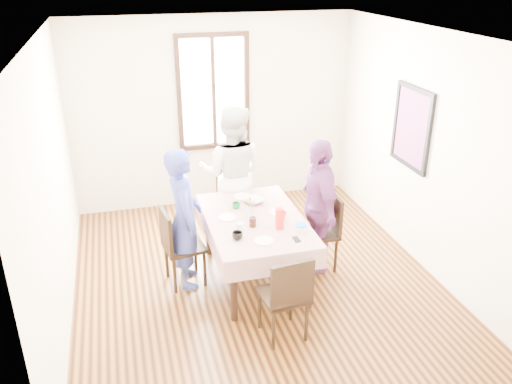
# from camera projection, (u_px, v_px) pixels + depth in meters

# --- Properties ---
(ground) EXTENTS (4.50, 4.50, 0.00)m
(ground) POSITION_uv_depth(u_px,v_px,m) (255.00, 278.00, 6.00)
(ground) COLOR black
(ground) RESTS_ON ground
(back_wall) EXTENTS (4.00, 0.00, 4.00)m
(back_wall) POSITION_uv_depth(u_px,v_px,m) (214.00, 113.00, 7.43)
(back_wall) COLOR beige
(back_wall) RESTS_ON ground
(right_wall) EXTENTS (0.00, 4.50, 4.50)m
(right_wall) POSITION_uv_depth(u_px,v_px,m) (425.00, 152.00, 5.93)
(right_wall) COLOR beige
(right_wall) RESTS_ON ground
(window_frame) EXTENTS (1.02, 0.06, 1.62)m
(window_frame) POSITION_uv_depth(u_px,v_px,m) (213.00, 92.00, 7.29)
(window_frame) COLOR black
(window_frame) RESTS_ON back_wall
(window_pane) EXTENTS (0.90, 0.02, 1.50)m
(window_pane) POSITION_uv_depth(u_px,v_px,m) (213.00, 92.00, 7.30)
(window_pane) COLOR white
(window_pane) RESTS_ON back_wall
(art_poster) EXTENTS (0.04, 0.76, 0.96)m
(art_poster) POSITION_uv_depth(u_px,v_px,m) (412.00, 127.00, 6.11)
(art_poster) COLOR red
(art_poster) RESTS_ON right_wall
(dining_table) EXTENTS (0.92, 1.48, 0.75)m
(dining_table) POSITION_uv_depth(u_px,v_px,m) (255.00, 249.00, 5.86)
(dining_table) COLOR black
(dining_table) RESTS_ON ground
(tablecloth) EXTENTS (1.04, 1.60, 0.01)m
(tablecloth) POSITION_uv_depth(u_px,v_px,m) (255.00, 219.00, 5.70)
(tablecloth) COLOR #55090E
(tablecloth) RESTS_ON dining_table
(chair_left) EXTENTS (0.48, 0.48, 0.91)m
(chair_left) POSITION_uv_depth(u_px,v_px,m) (184.00, 246.00, 5.76)
(chair_left) COLOR black
(chair_left) RESTS_ON ground
(chair_right) EXTENTS (0.43, 0.43, 0.91)m
(chair_right) POSITION_uv_depth(u_px,v_px,m) (318.00, 232.00, 6.05)
(chair_right) COLOR black
(chair_right) RESTS_ON ground
(chair_far) EXTENTS (0.47, 0.47, 0.91)m
(chair_far) POSITION_uv_depth(u_px,v_px,m) (234.00, 205.00, 6.72)
(chair_far) COLOR black
(chair_far) RESTS_ON ground
(chair_near) EXTENTS (0.46, 0.46, 0.91)m
(chair_near) POSITION_uv_depth(u_px,v_px,m) (283.00, 295.00, 4.93)
(chair_near) COLOR black
(chair_near) RESTS_ON ground
(person_left) EXTENTS (0.38, 0.58, 1.59)m
(person_left) POSITION_uv_depth(u_px,v_px,m) (184.00, 218.00, 5.63)
(person_left) COLOR #323D90
(person_left) RESTS_ON ground
(person_far) EXTENTS (1.05, 0.95, 1.77)m
(person_far) POSITION_uv_depth(u_px,v_px,m) (234.00, 175.00, 6.53)
(person_far) COLOR silver
(person_far) RESTS_ON ground
(person_right) EXTENTS (0.45, 0.95, 1.59)m
(person_right) POSITION_uv_depth(u_px,v_px,m) (318.00, 206.00, 5.91)
(person_right) COLOR #70356F
(person_right) RESTS_ON ground
(mug_black) EXTENTS (0.14, 0.14, 0.08)m
(mug_black) POSITION_uv_depth(u_px,v_px,m) (237.00, 236.00, 5.26)
(mug_black) COLOR black
(mug_black) RESTS_ON tablecloth
(mug_flag) EXTENTS (0.11, 0.11, 0.08)m
(mug_flag) POSITION_uv_depth(u_px,v_px,m) (282.00, 215.00, 5.68)
(mug_flag) COLOR red
(mug_flag) RESTS_ON tablecloth
(mug_green) EXTENTS (0.11, 0.11, 0.07)m
(mug_green) POSITION_uv_depth(u_px,v_px,m) (236.00, 205.00, 5.92)
(mug_green) COLOR #0C7226
(mug_green) RESTS_ON tablecloth
(serving_bowl) EXTENTS (0.29, 0.29, 0.06)m
(serving_bowl) POSITION_uv_depth(u_px,v_px,m) (254.00, 201.00, 6.05)
(serving_bowl) COLOR white
(serving_bowl) RESTS_ON tablecloth
(juice_carton) EXTENTS (0.07, 0.07, 0.23)m
(juice_carton) POSITION_uv_depth(u_px,v_px,m) (280.00, 219.00, 5.44)
(juice_carton) COLOR red
(juice_carton) RESTS_ON tablecloth
(butter_tub) EXTENTS (0.13, 0.13, 0.06)m
(butter_tub) POSITION_uv_depth(u_px,v_px,m) (301.00, 228.00, 5.42)
(butter_tub) COLOR white
(butter_tub) RESTS_ON tablecloth
(jam_jar) EXTENTS (0.07, 0.07, 0.10)m
(jam_jar) POSITION_uv_depth(u_px,v_px,m) (253.00, 222.00, 5.51)
(jam_jar) COLOR black
(jam_jar) RESTS_ON tablecloth
(drinking_glass) EXTENTS (0.07, 0.07, 0.10)m
(drinking_glass) POSITION_uv_depth(u_px,v_px,m) (240.00, 228.00, 5.39)
(drinking_glass) COLOR silver
(drinking_glass) RESTS_ON tablecloth
(smartphone) EXTENTS (0.06, 0.12, 0.01)m
(smartphone) POSITION_uv_depth(u_px,v_px,m) (296.00, 239.00, 5.27)
(smartphone) COLOR black
(smartphone) RESTS_ON tablecloth
(flower_vase) EXTENTS (0.06, 0.06, 0.12)m
(flower_vase) POSITION_uv_depth(u_px,v_px,m) (250.00, 212.00, 5.70)
(flower_vase) COLOR silver
(flower_vase) RESTS_ON tablecloth
(plate_left) EXTENTS (0.20, 0.20, 0.01)m
(plate_left) POSITION_uv_depth(u_px,v_px,m) (228.00, 217.00, 5.71)
(plate_left) COLOR white
(plate_left) RESTS_ON tablecloth
(plate_right) EXTENTS (0.20, 0.20, 0.01)m
(plate_right) POSITION_uv_depth(u_px,v_px,m) (278.00, 212.00, 5.83)
(plate_right) COLOR white
(plate_right) RESTS_ON tablecloth
(plate_far) EXTENTS (0.20, 0.20, 0.01)m
(plate_far) POSITION_uv_depth(u_px,v_px,m) (242.00, 196.00, 6.22)
(plate_far) COLOR white
(plate_far) RESTS_ON tablecloth
(plate_near) EXTENTS (0.20, 0.20, 0.01)m
(plate_near) POSITION_uv_depth(u_px,v_px,m) (264.00, 241.00, 5.24)
(plate_near) COLOR white
(plate_near) RESTS_ON tablecloth
(butter_lid) EXTENTS (0.12, 0.12, 0.01)m
(butter_lid) POSITION_uv_depth(u_px,v_px,m) (301.00, 225.00, 5.41)
(butter_lid) COLOR blue
(butter_lid) RESTS_ON butter_tub
(flower_bunch) EXTENTS (0.09, 0.09, 0.10)m
(flower_bunch) POSITION_uv_depth(u_px,v_px,m) (250.00, 203.00, 5.66)
(flower_bunch) COLOR yellow
(flower_bunch) RESTS_ON flower_vase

